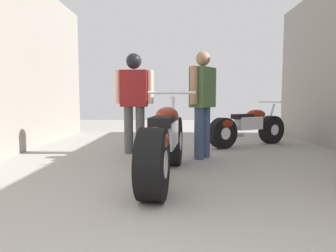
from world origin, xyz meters
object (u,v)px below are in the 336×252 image
object	(u,v)px
mechanic_in_blue	(203,98)
mechanic_with_helmet	(134,94)
motorcycle_maroon_cruiser	(164,143)
motorcycle_black_naked	(247,127)

from	to	relation	value
mechanic_in_blue	mechanic_with_helmet	world-z (taller)	mechanic_with_helmet
motorcycle_maroon_cruiser	mechanic_in_blue	distance (m)	1.50
motorcycle_black_naked	mechanic_in_blue	distance (m)	1.70
motorcycle_black_naked	mechanic_with_helmet	xyz separation A→B (m)	(-2.10, -0.87, 0.64)
motorcycle_maroon_cruiser	mechanic_in_blue	world-z (taller)	mechanic_in_blue
motorcycle_maroon_cruiser	mechanic_with_helmet	size ratio (longest dim) A/B	1.32
motorcycle_black_naked	mechanic_in_blue	world-z (taller)	mechanic_in_blue
motorcycle_black_naked	mechanic_in_blue	size ratio (longest dim) A/B	1.03
motorcycle_maroon_cruiser	mechanic_in_blue	xyz separation A→B (m)	(0.55, 1.30, 0.51)
motorcycle_black_naked	mechanic_with_helmet	bearing A→B (deg)	-157.60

